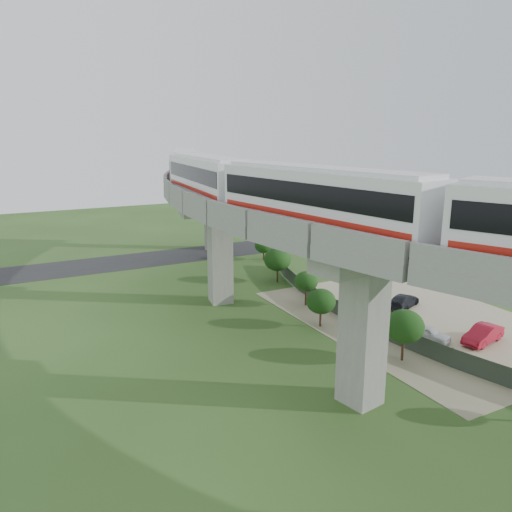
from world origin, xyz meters
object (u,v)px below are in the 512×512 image
at_px(car_red, 483,334).
at_px(car_dark, 403,301).
at_px(metro_train, 284,185).
at_px(car_white, 428,333).

distance_m(car_red, car_dark, 8.98).
relative_size(metro_train, car_red, 14.82).
xyz_separation_m(car_red, car_dark, (0.40, 8.97, -0.06)).
xyz_separation_m(car_white, car_red, (3.41, -2.28, 0.10)).
xyz_separation_m(metro_train, car_dark, (14.93, 3.03, -11.65)).
distance_m(metro_train, car_red, 19.51).
xyz_separation_m(metro_train, car_white, (11.12, -3.66, -11.69)).
bearing_deg(car_white, car_red, -56.33).
relative_size(metro_train, car_white, 18.02).
bearing_deg(metro_train, car_red, -22.24).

